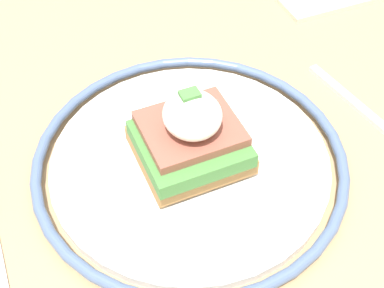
# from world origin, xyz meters

# --- Properties ---
(dining_table) EXTENTS (0.88, 0.88, 0.76)m
(dining_table) POSITION_xyz_m (0.00, 0.00, 0.64)
(dining_table) COLOR tan
(dining_table) RESTS_ON ground_plane
(plate) EXTENTS (0.29, 0.29, 0.02)m
(plate) POSITION_xyz_m (-0.03, 0.00, 0.77)
(plate) COLOR white
(plate) RESTS_ON dining_table
(sandwich) EXTENTS (0.09, 0.09, 0.08)m
(sandwich) POSITION_xyz_m (-0.03, 0.01, 0.80)
(sandwich) COLOR #9E703D
(sandwich) RESTS_ON plate
(fork) EXTENTS (0.04, 0.16, 0.00)m
(fork) POSITION_xyz_m (-0.22, 0.01, 0.76)
(fork) COLOR silver
(fork) RESTS_ON dining_table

